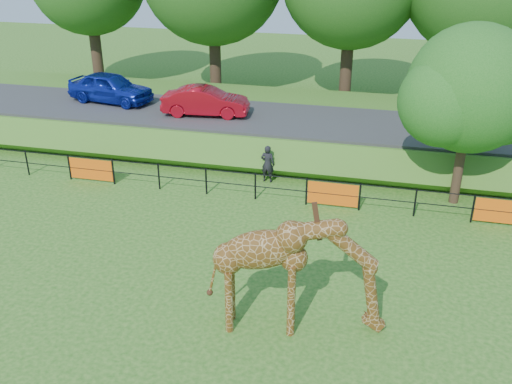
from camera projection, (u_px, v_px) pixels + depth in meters
ground at (184, 326)px, 15.24m from camera, size 90.00×90.00×0.00m
giraffe at (298, 275)px, 14.49m from camera, size 4.69×1.61×3.30m
perimeter_fence at (255, 186)px, 22.03m from camera, size 28.07×0.10×1.10m
embankment at (291, 124)px, 28.58m from camera, size 40.00×9.00×1.30m
road at (286, 120)px, 26.96m from camera, size 40.00×5.00×0.12m
car_blue at (110, 87)px, 29.13m from camera, size 4.70×2.52×1.52m
car_red at (206, 101)px, 27.15m from camera, size 4.24×1.88×1.35m
visitor at (268, 164)px, 23.47m from camera, size 0.61×0.43×1.59m
tree_east at (474, 94)px, 20.24m from camera, size 5.40×4.71×6.76m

